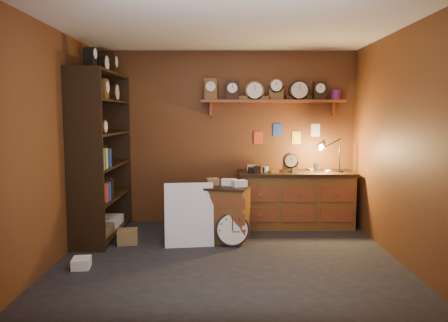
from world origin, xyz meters
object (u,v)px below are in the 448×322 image
at_px(shelving_unit, 100,148).
at_px(big_round_clock, 232,230).
at_px(low_cabinet, 225,211).
at_px(workbench, 296,196).

distance_m(shelving_unit, big_round_clock, 2.19).
relative_size(low_cabinet, big_round_clock, 1.87).
bearing_deg(workbench, low_cabinet, -146.08).
distance_m(workbench, big_round_clock, 1.44).
xyz_separation_m(shelving_unit, workbench, (2.84, 0.49, -0.78)).
xyz_separation_m(shelving_unit, low_cabinet, (1.75, -0.24, -0.85)).
distance_m(shelving_unit, workbench, 2.99).
bearing_deg(big_round_clock, low_cabinet, 109.85).
height_order(shelving_unit, workbench, shelving_unit).
bearing_deg(big_round_clock, workbench, 45.85).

